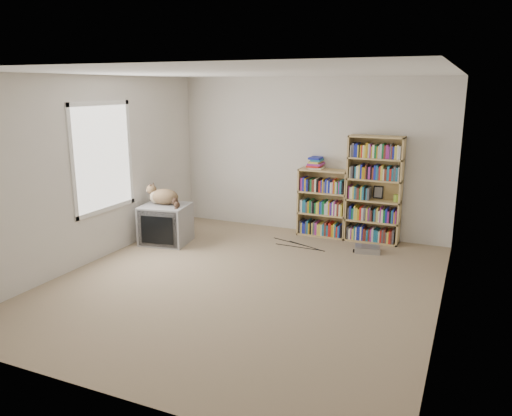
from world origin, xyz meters
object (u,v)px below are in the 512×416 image
at_px(cat, 166,199).
at_px(dvd_player, 367,249).
at_px(bookcase_tall, 374,192).
at_px(bookcase_short, 323,205).
at_px(crt_tv, 166,224).

relative_size(cat, dvd_player, 1.87).
xyz_separation_m(bookcase_tall, bookcase_short, (-0.80, 0.00, -0.29)).
distance_m(crt_tv, cat, 0.39).
bearing_deg(cat, crt_tv, -154.06).
height_order(cat, bookcase_tall, bookcase_tall).
xyz_separation_m(cat, bookcase_tall, (2.88, 1.35, 0.10)).
relative_size(bookcase_short, dvd_player, 2.98).
bearing_deg(bookcase_tall, dvd_player, -84.68).
distance_m(bookcase_tall, bookcase_short, 0.85).
bearing_deg(bookcase_tall, bookcase_short, 179.93).
bearing_deg(crt_tv, dvd_player, 5.67).
relative_size(cat, bookcase_tall, 0.42).
relative_size(crt_tv, bookcase_tall, 0.47).
xyz_separation_m(crt_tv, bookcase_short, (2.09, 1.36, 0.20)).
distance_m(cat, dvd_player, 3.10).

